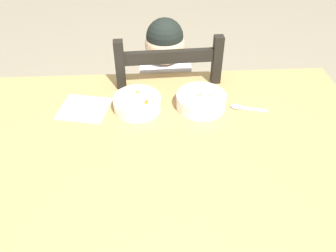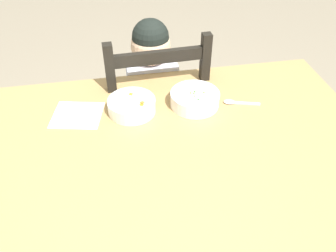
# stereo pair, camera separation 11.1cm
# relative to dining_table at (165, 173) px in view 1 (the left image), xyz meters

# --- Properties ---
(dining_table) EXTENTS (1.42, 0.98, 0.76)m
(dining_table) POSITION_rel_dining_table_xyz_m (0.00, 0.00, 0.00)
(dining_table) COLOR #A37F4D
(dining_table) RESTS_ON ground
(dining_chair) EXTENTS (0.44, 0.44, 0.96)m
(dining_chair) POSITION_rel_dining_table_xyz_m (0.03, 0.54, -0.20)
(dining_chair) COLOR black
(dining_chair) RESTS_ON ground
(child_figure) EXTENTS (0.32, 0.31, 0.97)m
(child_figure) POSITION_rel_dining_table_xyz_m (0.03, 0.53, -0.02)
(child_figure) COLOR silver
(child_figure) RESTS_ON ground
(bowl_of_peas) EXTENTS (0.18, 0.18, 0.05)m
(bowl_of_peas) POSITION_rel_dining_table_xyz_m (0.15, 0.24, 0.13)
(bowl_of_peas) COLOR white
(bowl_of_peas) RESTS_ON dining_table
(bowl_of_carrots) EXTENTS (0.17, 0.17, 0.05)m
(bowl_of_carrots) POSITION_rel_dining_table_xyz_m (-0.09, 0.24, 0.12)
(bowl_of_carrots) COLOR white
(bowl_of_carrots) RESTS_ON dining_table
(spoon) EXTENTS (0.14, 0.06, 0.01)m
(spoon) POSITION_rel_dining_table_xyz_m (0.30, 0.22, 0.10)
(spoon) COLOR silver
(spoon) RESTS_ON dining_table
(paper_napkin) EXTENTS (0.20, 0.19, 0.00)m
(paper_napkin) POSITION_rel_dining_table_xyz_m (-0.29, 0.25, 0.10)
(paper_napkin) COLOR white
(paper_napkin) RESTS_ON dining_table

